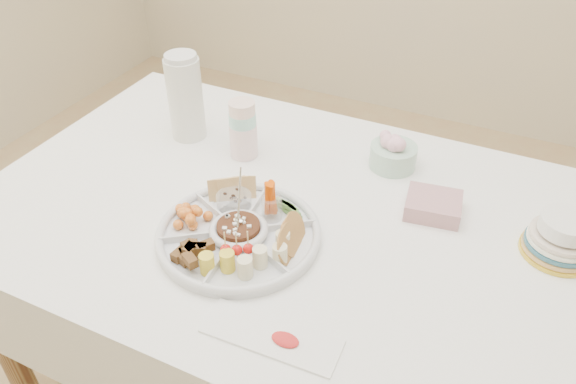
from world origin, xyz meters
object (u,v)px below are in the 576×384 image
at_px(party_tray, 239,232).
at_px(plate_stack, 562,235).
at_px(dining_table, 279,307).
at_px(thermos, 185,96).

distance_m(party_tray, plate_stack, 0.73).
relative_size(dining_table, plate_stack, 9.18).
bearing_deg(dining_table, plate_stack, 10.74).
xyz_separation_m(party_tray, plate_stack, (0.68, 0.27, 0.03)).
height_order(dining_table, thermos, thermos).
height_order(party_tray, plate_stack, plate_stack).
xyz_separation_m(dining_table, plate_stack, (0.65, 0.12, 0.43)).
relative_size(party_tray, plate_stack, 2.30).
height_order(dining_table, plate_stack, plate_stack).
bearing_deg(plate_stack, dining_table, -169.26).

